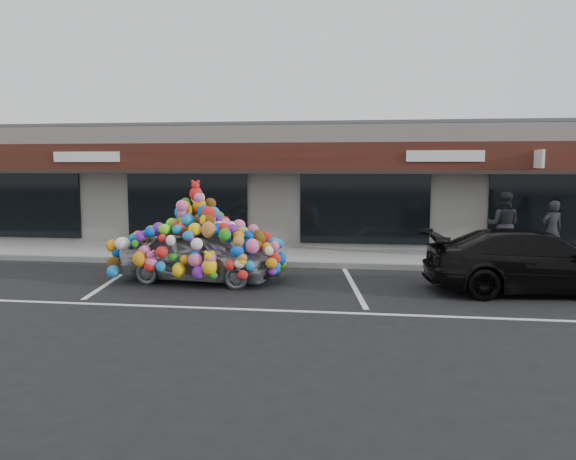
# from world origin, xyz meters

# --- Properties ---
(ground) EXTENTS (90.00, 90.00, 0.00)m
(ground) POSITION_xyz_m (0.00, 0.00, 0.00)
(ground) COLOR black
(ground) RESTS_ON ground
(shop_building) EXTENTS (24.00, 7.20, 4.31)m
(shop_building) POSITION_xyz_m (0.00, 8.44, 2.16)
(shop_building) COLOR white
(shop_building) RESTS_ON ground
(sidewalk) EXTENTS (26.00, 3.00, 0.15)m
(sidewalk) POSITION_xyz_m (0.00, 4.00, 0.07)
(sidewalk) COLOR #9A9B95
(sidewalk) RESTS_ON ground
(kerb) EXTENTS (26.00, 0.18, 0.16)m
(kerb) POSITION_xyz_m (0.00, 2.50, 0.07)
(kerb) COLOR slate
(kerb) RESTS_ON ground
(parking_stripe_left) EXTENTS (0.73, 4.37, 0.01)m
(parking_stripe_left) POSITION_xyz_m (-3.20, 0.20, 0.00)
(parking_stripe_left) COLOR silver
(parking_stripe_left) RESTS_ON ground
(parking_stripe_mid) EXTENTS (0.73, 4.37, 0.01)m
(parking_stripe_mid) POSITION_xyz_m (2.80, 0.20, 0.00)
(parking_stripe_mid) COLOR silver
(parking_stripe_mid) RESTS_ON ground
(lane_line) EXTENTS (14.00, 0.12, 0.01)m
(lane_line) POSITION_xyz_m (2.00, -2.30, 0.00)
(lane_line) COLOR silver
(lane_line) RESTS_ON ground
(toy_car) EXTENTS (2.81, 4.29, 2.39)m
(toy_car) POSITION_xyz_m (-1.03, 0.26, 0.81)
(toy_car) COLOR gray
(toy_car) RESTS_ON ground
(black_sedan) EXTENTS (2.49, 5.08, 1.42)m
(black_sedan) POSITION_xyz_m (6.85, 0.12, 0.71)
(black_sedan) COLOR black
(black_sedan) RESTS_ON ground
(pedestrian_a) EXTENTS (0.71, 0.57, 1.71)m
(pedestrian_a) POSITION_xyz_m (8.38, 3.94, 1.00)
(pedestrian_a) COLOR black
(pedestrian_a) RESTS_ON sidewalk
(pedestrian_b) EXTENTS (1.11, 0.97, 1.94)m
(pedestrian_b) POSITION_xyz_m (7.07, 4.13, 1.12)
(pedestrian_b) COLOR black
(pedestrian_b) RESTS_ON sidewalk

